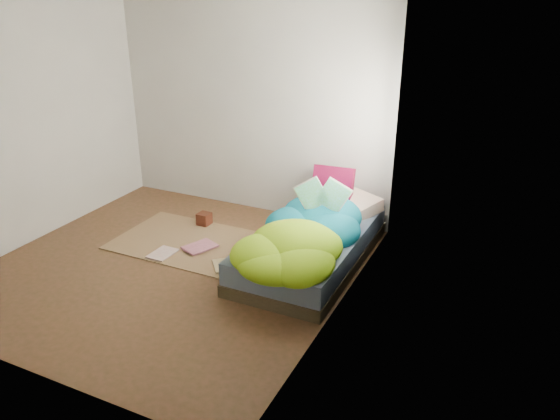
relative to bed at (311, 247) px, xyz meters
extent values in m
cube|color=#433319|center=(-1.22, -0.72, -0.17)|extent=(3.50, 3.50, 0.00)
cube|color=beige|center=(-1.22, 1.03, 1.13)|extent=(3.50, 0.04, 2.60)
cube|color=beige|center=(-2.97, -0.72, 1.13)|extent=(0.04, 3.50, 2.60)
cube|color=beige|center=(0.53, -0.72, 1.13)|extent=(0.04, 3.50, 2.60)
cube|color=white|center=(0.52, 0.18, 1.23)|extent=(0.01, 1.00, 1.20)
cube|color=#362E1D|center=(0.00, 0.00, -0.11)|extent=(1.00, 2.00, 0.12)
cube|color=slate|center=(0.00, 0.00, 0.06)|extent=(0.98, 1.96, 0.22)
cube|color=brown|center=(-1.37, -0.17, -0.16)|extent=(1.60, 1.10, 0.01)
cube|color=#EEE9CE|center=(0.17, 0.74, 0.24)|extent=(0.72, 0.63, 0.14)
cube|color=#520529|center=(-0.05, 0.74, 0.39)|extent=(0.46, 0.18, 0.45)
cube|color=#3B110D|center=(-1.47, 0.29, -0.09)|extent=(0.14, 0.14, 0.14)
imported|color=beige|center=(-1.56, -0.55, -0.15)|extent=(0.22, 0.30, 0.02)
imported|color=#BC6D89|center=(-1.29, -0.21, -0.14)|extent=(0.36, 0.41, 0.03)
imported|color=tan|center=(-0.82, -0.56, -0.15)|extent=(0.34, 0.34, 0.02)
camera|label=1|loc=(1.84, -4.61, 2.52)|focal=35.00mm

